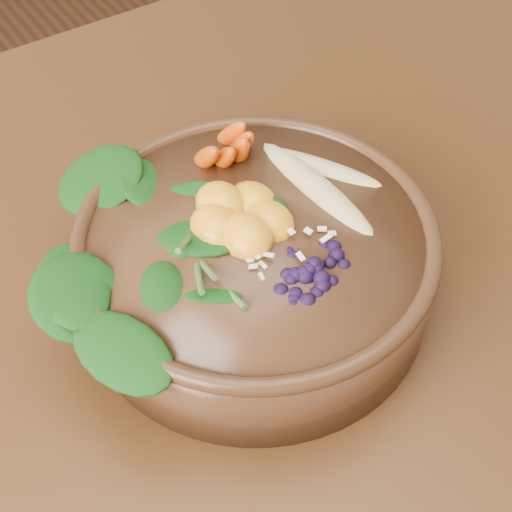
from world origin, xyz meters
TOP-DOWN VIEW (x-y plane):
  - dining_table at (0.00, 0.00)m, footprint 1.60×0.90m
  - stoneware_bowl at (-0.07, -0.01)m, footprint 0.34×0.34m
  - kale_heap at (-0.13, 0.03)m, footprint 0.22×0.20m
  - carrot_cluster at (-0.04, 0.07)m, footprint 0.07×0.07m
  - banana_halves at (0.01, 0.01)m, footprint 0.09×0.16m
  - mandarin_cluster at (-0.07, 0.00)m, footprint 0.10×0.10m
  - blueberry_pile at (-0.05, -0.07)m, footprint 0.15×0.12m
  - coconut_flakes at (-0.06, -0.03)m, footprint 0.10×0.09m

SIDE VIEW (x-z plane):
  - dining_table at x=0.00m, z-range 0.28..1.03m
  - stoneware_bowl at x=-0.07m, z-range 0.75..0.82m
  - coconut_flakes at x=-0.06m, z-range 0.82..0.83m
  - banana_halves at x=0.01m, z-range 0.82..0.85m
  - mandarin_cluster at x=-0.07m, z-range 0.82..0.86m
  - blueberry_pile at x=-0.05m, z-range 0.82..0.86m
  - kale_heap at x=-0.13m, z-range 0.82..0.87m
  - carrot_cluster at x=-0.04m, z-range 0.82..0.90m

